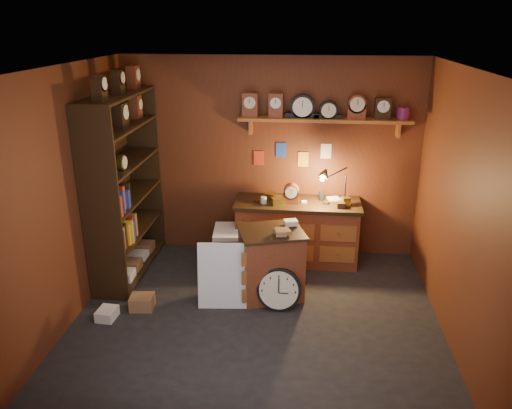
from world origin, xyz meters
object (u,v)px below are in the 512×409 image
object	(u,v)px
shelving_unit	(122,179)
big_round_clock	(279,290)
workbench	(297,228)
low_cabinet	(271,261)

from	to	relation	value
shelving_unit	big_round_clock	xyz separation A→B (m)	(2.02, -0.77, -1.01)
workbench	low_cabinet	distance (m)	1.00
shelving_unit	workbench	bearing A→B (deg)	12.70
low_cabinet	workbench	bearing A→B (deg)	56.35
shelving_unit	workbench	distance (m)	2.38
big_round_clock	shelving_unit	bearing A→B (deg)	159.06
shelving_unit	low_cabinet	xyz separation A→B (m)	(1.91, -0.46, -0.80)
workbench	low_cabinet	xyz separation A→B (m)	(-0.29, -0.95, -0.02)
shelving_unit	big_round_clock	size ratio (longest dim) A/B	5.09
low_cabinet	big_round_clock	distance (m)	0.39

